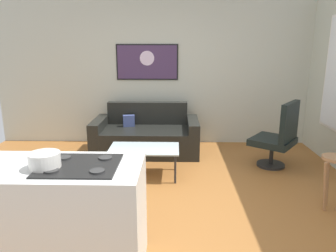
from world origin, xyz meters
TOP-DOWN VIEW (x-y plane):
  - ground at (0.00, 0.00)m, footprint 6.40×6.40m
  - back_wall at (0.00, 2.42)m, footprint 6.40×0.05m
  - couch at (-0.35, 1.79)m, footprint 1.80×0.92m
  - coffee_table at (-0.28, 0.73)m, footprint 0.98×0.58m
  - armchair at (1.72, 1.11)m, footprint 0.83×0.83m
  - bar_stool at (1.93, -0.18)m, footprint 0.33×0.33m
  - kitchen_counter at (-0.85, -1.25)m, footprint 1.50×0.69m
  - mixing_bowl at (-0.83, -1.31)m, footprint 0.24×0.24m
  - wall_painting at (-0.37, 2.38)m, footprint 1.13×0.03m

SIDE VIEW (x-z plane):
  - ground at x=0.00m, z-range -0.04..0.00m
  - couch at x=-0.35m, z-range -0.14..0.70m
  - coffee_table at x=-0.28m, z-range 0.18..0.60m
  - kitchen_counter at x=-0.85m, z-range -0.01..0.94m
  - bar_stool at x=1.93m, z-range 0.16..0.79m
  - armchair at x=1.72m, z-range -0.02..1.01m
  - mixing_bowl at x=-0.83m, z-range 0.92..1.05m
  - back_wall at x=0.00m, z-range 0.00..2.80m
  - wall_painting at x=-0.37m, z-range 1.20..1.85m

